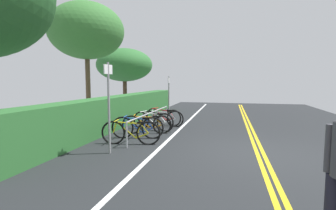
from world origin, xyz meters
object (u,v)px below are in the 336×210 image
at_px(bicycle_5, 163,117).
at_px(sign_post_near, 109,99).
at_px(bike_rack, 151,117).
at_px(bicycle_0, 131,133).
at_px(tree_far_right, 125,65).
at_px(tree_mid, 86,31).
at_px(bicycle_2, 147,124).
at_px(bicycle_4, 163,119).
at_px(bicycle_3, 153,121).
at_px(sign_post_far, 169,94).
at_px(bicycle_1, 138,127).

bearing_deg(bicycle_5, sign_post_near, 177.32).
distance_m(bike_rack, bicycle_0, 1.88).
distance_m(bike_rack, tree_far_right, 7.87).
relative_size(bike_rack, tree_mid, 0.87).
xyz_separation_m(sign_post_near, tree_far_right, (9.36, 3.62, 1.49)).
distance_m(bicycle_2, bicycle_5, 2.03).
bearing_deg(bicycle_0, bicycle_2, 1.00).
xyz_separation_m(bicycle_0, tree_mid, (3.30, 3.39, 3.73)).
bearing_deg(tree_mid, bicycle_4, -95.05).
height_order(bicycle_0, bicycle_3, bicycle_0).
bearing_deg(sign_post_far, tree_mid, 110.18).
relative_size(bicycle_1, tree_far_right, 0.44).
relative_size(bicycle_1, sign_post_near, 0.73).
distance_m(bicycle_2, bicycle_4, 1.42).
relative_size(bicycle_5, tree_mid, 0.32).
height_order(bicycle_0, sign_post_far, sign_post_far).
height_order(bicycle_2, tree_far_right, tree_far_right).
bearing_deg(sign_post_far, bicycle_4, -175.75).
height_order(bike_rack, tree_far_right, tree_far_right).
bearing_deg(bicycle_3, bicycle_2, 178.59).
height_order(bicycle_0, bicycle_2, bicycle_0).
height_order(bicycle_0, tree_far_right, tree_far_right).
distance_m(bicycle_0, bicycle_3, 2.26).
distance_m(bicycle_3, tree_far_right, 7.60).
xyz_separation_m(bicycle_4, bicycle_5, (0.63, 0.13, 0.00)).
distance_m(bike_rack, sign_post_far, 2.79).
xyz_separation_m(bike_rack, tree_far_right, (6.46, 3.84, 2.34)).
xyz_separation_m(bicycle_2, sign_post_near, (-2.61, 0.14, 1.08)).
height_order(bike_rack, bicycle_4, bike_rack).
xyz_separation_m(bicycle_4, tree_mid, (0.32, 3.57, 3.74)).
relative_size(bicycle_3, tree_far_right, 0.44).
height_order(bicycle_4, sign_post_far, sign_post_far).
relative_size(bicycle_0, sign_post_near, 0.76).
bearing_deg(sign_post_far, bicycle_1, 177.73).
bearing_deg(tree_far_right, sign_post_far, -134.35).
bearing_deg(sign_post_near, bicycle_0, -9.39).
distance_m(bicycle_5, sign_post_far, 1.33).
height_order(bicycle_1, bicycle_4, bicycle_1).
bearing_deg(tree_far_right, tree_mid, -175.42).
distance_m(bicycle_0, bicycle_5, 3.61).
bearing_deg(bicycle_3, tree_mid, 72.94).
relative_size(bike_rack, bicycle_3, 2.63).
xyz_separation_m(bicycle_4, tree_far_right, (5.35, 3.97, 2.57)).
bearing_deg(bicycle_1, bicycle_4, -6.97).
relative_size(bicycle_1, bicycle_5, 1.01).
bearing_deg(bicycle_1, bicycle_2, -4.42).
bearing_deg(bicycle_3, bike_rack, -171.97).
relative_size(bicycle_4, tree_mid, 0.32).
distance_m(bicycle_0, bicycle_1, 0.80).
height_order(bicycle_0, bicycle_1, bicycle_1).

